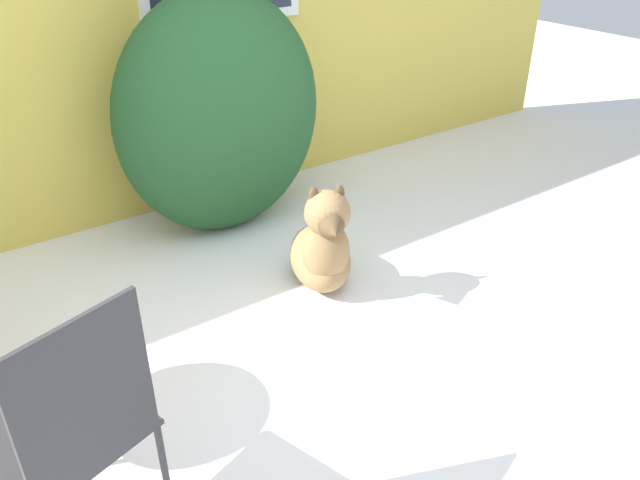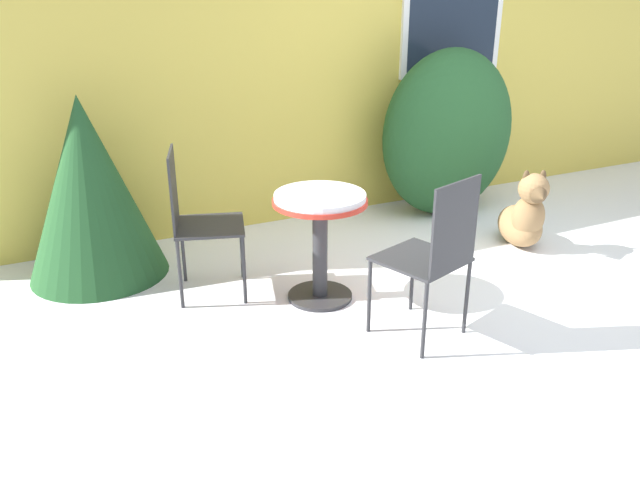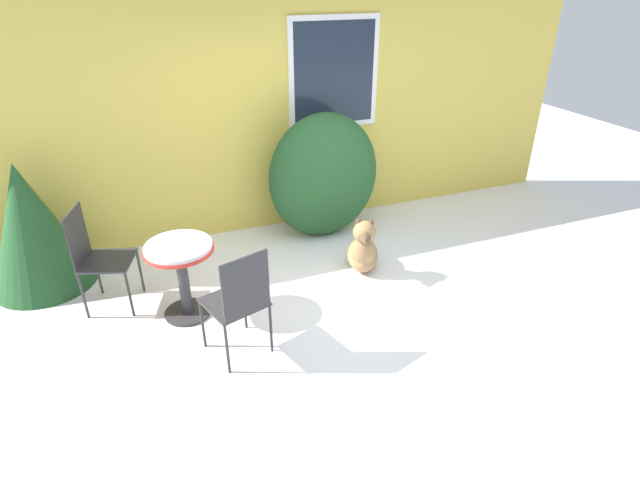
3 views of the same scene
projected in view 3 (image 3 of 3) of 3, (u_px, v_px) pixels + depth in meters
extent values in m
plane|color=white|center=(344.00, 321.00, 4.59)|extent=(16.00, 16.00, 0.00)
cube|color=#DBC14C|center=(270.00, 113.00, 5.73)|extent=(8.00, 0.06, 2.80)
cube|color=white|center=(334.00, 74.00, 5.75)|extent=(1.10, 0.04, 1.26)
cube|color=#1E2838|center=(334.00, 74.00, 5.74)|extent=(0.98, 0.01, 1.14)
ellipsoid|color=#235128|center=(324.00, 176.00, 5.79)|extent=(1.32, 0.67, 1.49)
cone|color=#235128|center=(31.00, 227.00, 4.85)|extent=(0.98, 0.98, 1.30)
cylinder|color=#2D2D30|center=(188.00, 312.00, 4.70)|extent=(0.43, 0.43, 0.03)
cylinder|color=#2D2D30|center=(184.00, 282.00, 4.54)|extent=(0.10, 0.10, 0.65)
cylinder|color=red|center=(179.00, 250.00, 4.38)|extent=(0.61, 0.61, 0.03)
cylinder|color=white|center=(178.00, 246.00, 4.36)|extent=(0.59, 0.59, 0.04)
cube|color=#2D2D30|center=(108.00, 261.00, 4.60)|extent=(0.56, 0.56, 0.02)
cube|color=#2D2D30|center=(77.00, 236.00, 4.47)|extent=(0.13, 0.40, 0.51)
cylinder|color=#2D2D30|center=(129.00, 295.00, 4.55)|extent=(0.02, 0.02, 0.48)
cylinder|color=#2D2D30|center=(140.00, 271.00, 4.91)|extent=(0.02, 0.02, 0.48)
cylinder|color=#2D2D30|center=(83.00, 296.00, 4.53)|extent=(0.02, 0.02, 0.48)
cylinder|color=#2D2D30|center=(98.00, 272.00, 4.89)|extent=(0.02, 0.02, 0.48)
cube|color=#2D2D30|center=(234.00, 302.00, 4.03)|extent=(0.56, 0.56, 0.02)
cube|color=#2D2D30|center=(246.00, 286.00, 3.76)|extent=(0.40, 0.14, 0.51)
cylinder|color=#2D2D30|center=(245.00, 306.00, 4.40)|extent=(0.02, 0.02, 0.48)
cylinder|color=#2D2D30|center=(203.00, 324.00, 4.17)|extent=(0.02, 0.02, 0.48)
cylinder|color=#2D2D30|center=(271.00, 328.00, 4.12)|extent=(0.02, 0.02, 0.48)
cylinder|color=#2D2D30|center=(227.00, 349.00, 3.89)|extent=(0.02, 0.02, 0.48)
ellipsoid|color=#937047|center=(363.00, 255.00, 5.36)|extent=(0.51, 0.61, 0.31)
ellipsoid|color=#937047|center=(363.00, 251.00, 5.16)|extent=(0.32, 0.31, 0.34)
sphere|color=#937047|center=(364.00, 232.00, 5.01)|extent=(0.23, 0.23, 0.23)
cone|color=brown|center=(365.00, 241.00, 4.88)|extent=(0.16, 0.14, 0.13)
ellipsoid|color=brown|center=(358.00, 223.00, 4.99)|extent=(0.06, 0.05, 0.11)
ellipsoid|color=brown|center=(371.00, 224.00, 4.98)|extent=(0.06, 0.05, 0.11)
ellipsoid|color=#937047|center=(362.00, 250.00, 5.62)|extent=(0.16, 0.25, 0.06)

